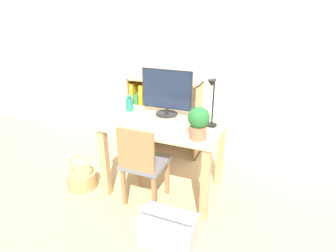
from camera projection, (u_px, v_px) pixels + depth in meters
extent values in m
plane|color=tan|center=(165.00, 188.00, 3.06)|extent=(10.00, 10.00, 0.00)
cube|color=silver|center=(196.00, 53.00, 3.39)|extent=(8.00, 0.05, 2.60)
cube|color=#D8BC8C|center=(164.00, 124.00, 2.76)|extent=(1.15, 0.74, 0.03)
cube|color=tan|center=(105.00, 163.00, 2.82)|extent=(0.07, 0.07, 0.74)
cube|color=tan|center=(205.00, 186.00, 2.47)|extent=(0.07, 0.07, 0.74)
cube|color=tan|center=(135.00, 138.00, 3.36)|extent=(0.07, 0.07, 0.74)
cube|color=tan|center=(220.00, 154.00, 3.00)|extent=(0.07, 0.07, 0.74)
cylinder|color=#232326|center=(167.00, 114.00, 2.95)|extent=(0.23, 0.23, 0.02)
cylinder|color=#232326|center=(167.00, 110.00, 2.94)|extent=(0.04, 0.04, 0.06)
cube|color=#232326|center=(167.00, 89.00, 2.85)|extent=(0.54, 0.02, 0.41)
cube|color=#192338|center=(167.00, 90.00, 2.85)|extent=(0.52, 0.03, 0.39)
cube|color=#B2B2B7|center=(153.00, 123.00, 2.73)|extent=(0.35, 0.15, 0.02)
cylinder|color=#1E7266|center=(130.00, 104.00, 3.04)|extent=(0.08, 0.08, 0.14)
sphere|color=#1E7266|center=(129.00, 97.00, 3.01)|extent=(0.04, 0.04, 0.04)
cylinder|color=black|center=(212.00, 125.00, 2.67)|extent=(0.10, 0.10, 0.02)
cylinder|color=black|center=(213.00, 102.00, 2.58)|extent=(0.02, 0.02, 0.44)
cylinder|color=black|center=(213.00, 80.00, 2.45)|extent=(0.01, 0.10, 0.01)
cone|color=black|center=(212.00, 83.00, 2.42)|extent=(0.08, 0.08, 0.06)
cylinder|color=#9E6647|center=(198.00, 132.00, 2.40)|extent=(0.14, 0.14, 0.12)
sphere|color=#23662D|center=(199.00, 118.00, 2.34)|extent=(0.19, 0.19, 0.19)
cube|color=slate|center=(145.00, 162.00, 2.72)|extent=(0.40, 0.40, 0.04)
cube|color=olive|center=(135.00, 151.00, 2.48)|extent=(0.36, 0.03, 0.40)
cube|color=olive|center=(124.00, 187.00, 2.73)|extent=(0.04, 0.04, 0.41)
cube|color=olive|center=(154.00, 195.00, 2.62)|extent=(0.04, 0.04, 0.41)
cube|color=olive|center=(139.00, 170.00, 3.00)|extent=(0.04, 0.04, 0.41)
cube|color=olive|center=(167.00, 177.00, 2.89)|extent=(0.04, 0.04, 0.41)
cube|color=tan|center=(134.00, 112.00, 3.83)|extent=(0.02, 0.28, 0.98)
cube|color=tan|center=(198.00, 122.00, 3.52)|extent=(0.02, 0.28, 0.98)
cube|color=tan|center=(165.00, 149.00, 3.86)|extent=(0.94, 0.28, 0.02)
cube|color=tan|center=(164.00, 80.00, 3.48)|extent=(0.94, 0.28, 0.02)
cube|color=tan|center=(165.00, 117.00, 3.67)|extent=(0.90, 0.28, 0.02)
cube|color=black|center=(137.00, 130.00, 3.92)|extent=(0.04, 0.24, 0.42)
cube|color=navy|center=(141.00, 134.00, 3.92)|extent=(0.05, 0.24, 0.32)
cube|color=beige|center=(145.00, 134.00, 3.90)|extent=(0.06, 0.24, 0.33)
cube|color=orange|center=(136.00, 97.00, 3.73)|extent=(0.05, 0.24, 0.41)
cube|color=#2D7F38|center=(140.00, 103.00, 3.74)|extent=(0.06, 0.24, 0.28)
cube|color=orange|center=(144.00, 99.00, 3.69)|extent=(0.05, 0.24, 0.40)
cube|color=#2D7F38|center=(149.00, 102.00, 3.68)|extent=(0.06, 0.24, 0.32)
cube|color=beige|center=(154.00, 100.00, 3.64)|extent=(0.05, 0.24, 0.40)
cube|color=beige|center=(158.00, 100.00, 3.62)|extent=(0.06, 0.24, 0.43)
cylinder|color=tan|center=(82.00, 179.00, 3.06)|extent=(0.32, 0.32, 0.17)
torus|color=tan|center=(80.00, 166.00, 2.99)|extent=(0.27, 0.02, 0.27)
cube|color=#999EA3|center=(168.00, 230.00, 2.29)|extent=(0.46, 0.25, 0.28)
cube|color=#999EA3|center=(170.00, 212.00, 2.27)|extent=(0.47, 0.24, 0.10)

